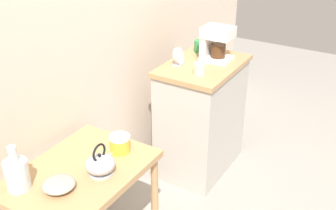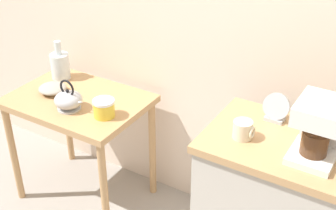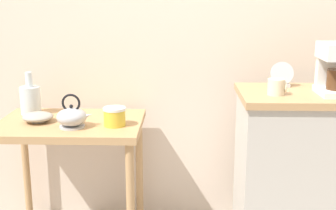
{
  "view_description": "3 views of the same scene",
  "coord_description": "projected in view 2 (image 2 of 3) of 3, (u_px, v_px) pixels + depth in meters",
  "views": [
    {
      "loc": [
        -1.94,
        -1.27,
        2.05
      ],
      "look_at": [
        0.08,
        -0.04,
        0.82
      ],
      "focal_mm": 43.69,
      "sensor_mm": 36.0,
      "label": 1
    },
    {
      "loc": [
        1.02,
        -1.69,
        2.05
      ],
      "look_at": [
        0.0,
        -0.0,
        0.91
      ],
      "focal_mm": 49.37,
      "sensor_mm": 36.0,
      "label": 2
    },
    {
      "loc": [
        -0.04,
        -2.34,
        1.42
      ],
      "look_at": [
        -0.11,
        0.01,
        0.84
      ],
      "focal_mm": 48.48,
      "sensor_mm": 36.0,
      "label": 3
    }
  ],
  "objects": [
    {
      "name": "glass_carafe_vase",
      "position": [
        60.0,
        65.0,
        2.91
      ],
      "size": [
        0.12,
        0.12,
        0.25
      ],
      "color": "silver",
      "rests_on": "wooden_table"
    },
    {
      "name": "bowl_stoneware",
      "position": [
        53.0,
        88.0,
        2.76
      ],
      "size": [
        0.17,
        0.17,
        0.05
      ],
      "color": "#9E998C",
      "rests_on": "wooden_table"
    },
    {
      "name": "teakettle",
      "position": [
        69.0,
        100.0,
        2.58
      ],
      "size": [
        0.19,
        0.16,
        0.18
      ],
      "color": "#B2B5BA",
      "rests_on": "wooden_table"
    },
    {
      "name": "mug_small_cream",
      "position": [
        243.0,
        130.0,
        2.0
      ],
      "size": [
        0.09,
        0.09,
        0.08
      ],
      "color": "beige",
      "rests_on": "kitchen_counter"
    },
    {
      "name": "coffee_maker",
      "position": [
        319.0,
        126.0,
        1.83
      ],
      "size": [
        0.18,
        0.22,
        0.26
      ],
      "color": "white",
      "rests_on": "kitchen_counter"
    },
    {
      "name": "canister_enamel",
      "position": [
        104.0,
        108.0,
        2.52
      ],
      "size": [
        0.12,
        0.12,
        0.1
      ],
      "color": "gold",
      "rests_on": "wooden_table"
    },
    {
      "name": "wooden_table",
      "position": [
        79.0,
        113.0,
        2.77
      ],
      "size": [
        0.8,
        0.57,
        0.73
      ],
      "color": "tan",
      "rests_on": "ground_plane"
    },
    {
      "name": "table_clock",
      "position": [
        276.0,
        109.0,
        2.11
      ],
      "size": [
        0.12,
        0.06,
        0.14
      ],
      "color": "#B2B5BA",
      "rests_on": "kitchen_counter"
    }
  ]
}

